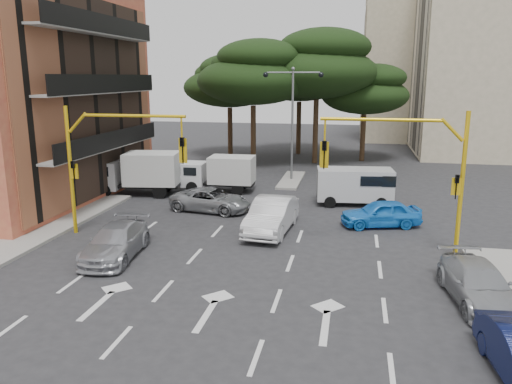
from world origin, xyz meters
TOP-DOWN VIEW (x-y plane):
  - ground at (0.00, 0.00)m, footprint 120.00×120.00m
  - median_strip at (0.00, 16.00)m, footprint 1.40×6.00m
  - apartment_beige_far at (12.95, 44.00)m, footprint 16.20×12.15m
  - pine_left_near at (-3.94, 21.96)m, footprint 9.15×9.15m
  - pine_center at (1.06, 23.96)m, footprint 9.98×9.98m
  - pine_left_far at (-6.94, 25.96)m, footprint 8.32×8.32m
  - pine_right at (5.06, 25.96)m, footprint 7.49×7.49m
  - pine_back at (-0.94, 28.96)m, footprint 9.15×9.15m
  - signal_mast_right at (6.80, 1.99)m, footprint 5.79×0.37m
  - signal_mast_left at (-6.80, 1.99)m, footprint 5.79×0.37m
  - street_lamp_center at (0.00, 16.00)m, footprint 4.16×0.36m
  - car_white_hatch at (0.58, 3.97)m, footprint 2.10×5.04m
  - car_blue_compact at (5.75, 5.89)m, footprint 4.19×2.57m
  - car_silver_wagon at (-5.15, -0.70)m, footprint 2.29×4.71m
  - car_silver_cross_a at (-3.35, 7.06)m, footprint 4.74×2.77m
  - car_silver_parked at (8.52, -2.29)m, footprint 2.33×4.59m
  - van_white at (4.42, 10.10)m, footprint 4.48×2.39m
  - box_truck_a at (-9.00, 10.00)m, footprint 5.72×3.05m
  - box_truck_b at (-4.19, 11.89)m, footprint 4.74×2.09m

SIDE VIEW (x-z plane):
  - ground at x=0.00m, z-range 0.00..0.00m
  - median_strip at x=0.00m, z-range 0.00..0.15m
  - car_silver_cross_a at x=-3.35m, z-range 0.00..1.24m
  - car_silver_parked at x=8.52m, z-range 0.00..1.28m
  - car_silver_wagon at x=-5.15m, z-range 0.00..1.32m
  - car_blue_compact at x=5.75m, z-range 0.00..1.33m
  - car_white_hatch at x=0.58m, z-range 0.00..1.62m
  - van_white at x=4.42m, z-range 0.00..2.15m
  - box_truck_b at x=-4.19m, z-range 0.00..2.31m
  - box_truck_a at x=-9.00m, z-range 0.00..2.68m
  - signal_mast_right at x=6.80m, z-range 0.88..6.88m
  - signal_mast_left at x=-6.80m, z-range 0.88..6.88m
  - street_lamp_center at x=0.00m, z-range 1.54..9.31m
  - pine_right at x=5.06m, z-range 2.03..10.40m
  - pine_left_far at x=-6.94m, z-range 2.26..11.56m
  - pine_left_near at x=-3.94m, z-range 2.49..12.72m
  - pine_back at x=-0.94m, z-range 2.49..12.72m
  - pine_center at x=1.06m, z-range 2.72..13.88m
  - apartment_beige_far at x=12.95m, z-range 0.00..16.70m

